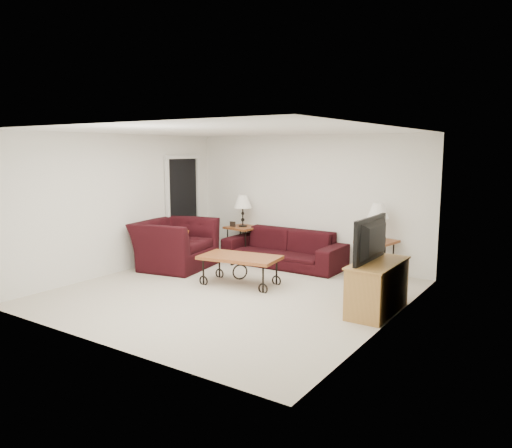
{
  "coord_description": "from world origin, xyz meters",
  "views": [
    {
      "loc": [
        4.46,
        -5.99,
        2.22
      ],
      "look_at": [
        0.0,
        0.7,
        1.0
      ],
      "focal_mm": 34.44,
      "sensor_mm": 36.0,
      "label": 1
    }
  ],
  "objects_px": {
    "sofa": "(283,248)",
    "lamp_right": "(378,222)",
    "armchair": "(175,244)",
    "television": "(378,240)",
    "lamp_left": "(243,211)",
    "side_table_right": "(376,259)",
    "backpack": "(367,274)",
    "side_table_left": "(243,242)",
    "tv_stand": "(377,287)",
    "coffee_table": "(240,270)"
  },
  "relations": [
    {
      "from": "armchair",
      "to": "lamp_right",
      "type": "bearing_deg",
      "value": -77.53
    },
    {
      "from": "coffee_table",
      "to": "backpack",
      "type": "distance_m",
      "value": 2.09
    },
    {
      "from": "side_table_right",
      "to": "armchair",
      "type": "distance_m",
      "value": 3.71
    },
    {
      "from": "side_table_left",
      "to": "lamp_right",
      "type": "xyz_separation_m",
      "value": [
        2.87,
        0.0,
        0.65
      ]
    },
    {
      "from": "armchair",
      "to": "coffee_table",
      "type": "bearing_deg",
      "value": -110.46
    },
    {
      "from": "coffee_table",
      "to": "backpack",
      "type": "height_order",
      "value": "coffee_table"
    },
    {
      "from": "side_table_right",
      "to": "television",
      "type": "distance_m",
      "value": 2.08
    },
    {
      "from": "sofa",
      "to": "armchair",
      "type": "xyz_separation_m",
      "value": [
        -1.63,
        -1.27,
        0.11
      ]
    },
    {
      "from": "side_table_left",
      "to": "coffee_table",
      "type": "relative_size",
      "value": 0.5
    },
    {
      "from": "side_table_right",
      "to": "backpack",
      "type": "xyz_separation_m",
      "value": [
        0.09,
        -0.66,
        -0.13
      ]
    },
    {
      "from": "coffee_table",
      "to": "armchair",
      "type": "distance_m",
      "value": 1.76
    },
    {
      "from": "television",
      "to": "backpack",
      "type": "height_order",
      "value": "television"
    },
    {
      "from": "sofa",
      "to": "tv_stand",
      "type": "bearing_deg",
      "value": -33.91
    },
    {
      "from": "side_table_right",
      "to": "tv_stand",
      "type": "relative_size",
      "value": 0.55
    },
    {
      "from": "coffee_table",
      "to": "armchair",
      "type": "bearing_deg",
      "value": 170.03
    },
    {
      "from": "lamp_left",
      "to": "armchair",
      "type": "distance_m",
      "value": 1.63
    },
    {
      "from": "tv_stand",
      "to": "armchair",
      "type": "bearing_deg",
      "value": 174.52
    },
    {
      "from": "side_table_right",
      "to": "tv_stand",
      "type": "distance_m",
      "value": 1.97
    },
    {
      "from": "armchair",
      "to": "television",
      "type": "distance_m",
      "value": 4.14
    },
    {
      "from": "sofa",
      "to": "lamp_right",
      "type": "distance_m",
      "value": 1.9
    },
    {
      "from": "side_table_left",
      "to": "lamp_left",
      "type": "height_order",
      "value": "lamp_left"
    },
    {
      "from": "lamp_right",
      "to": "television",
      "type": "bearing_deg",
      "value": -70.1
    },
    {
      "from": "lamp_left",
      "to": "coffee_table",
      "type": "xyz_separation_m",
      "value": [
        1.18,
        -1.75,
        -0.73
      ]
    },
    {
      "from": "side_table_left",
      "to": "lamp_right",
      "type": "distance_m",
      "value": 2.94
    },
    {
      "from": "sofa",
      "to": "lamp_right",
      "type": "relative_size",
      "value": 3.61
    },
    {
      "from": "coffee_table",
      "to": "tv_stand",
      "type": "bearing_deg",
      "value": -2.19
    },
    {
      "from": "side_table_left",
      "to": "lamp_right",
      "type": "bearing_deg",
      "value": 0.0
    },
    {
      "from": "side_table_right",
      "to": "tv_stand",
      "type": "height_order",
      "value": "tv_stand"
    },
    {
      "from": "sofa",
      "to": "backpack",
      "type": "xyz_separation_m",
      "value": [
        1.88,
        -0.48,
        -0.15
      ]
    },
    {
      "from": "side_table_left",
      "to": "tv_stand",
      "type": "relative_size",
      "value": 0.55
    },
    {
      "from": "side_table_right",
      "to": "television",
      "type": "bearing_deg",
      "value": -70.1
    },
    {
      "from": "side_table_right",
      "to": "lamp_right",
      "type": "relative_size",
      "value": 1.0
    },
    {
      "from": "tv_stand",
      "to": "backpack",
      "type": "distance_m",
      "value": 1.33
    },
    {
      "from": "sofa",
      "to": "side_table_right",
      "type": "height_order",
      "value": "sofa"
    },
    {
      "from": "lamp_left",
      "to": "lamp_right",
      "type": "distance_m",
      "value": 2.87
    },
    {
      "from": "side_table_left",
      "to": "armchair",
      "type": "bearing_deg",
      "value": -110.71
    },
    {
      "from": "lamp_right",
      "to": "television",
      "type": "distance_m",
      "value": 1.96
    },
    {
      "from": "lamp_left",
      "to": "television",
      "type": "height_order",
      "value": "television"
    },
    {
      "from": "lamp_right",
      "to": "coffee_table",
      "type": "distance_m",
      "value": 2.55
    },
    {
      "from": "side_table_left",
      "to": "armchair",
      "type": "distance_m",
      "value": 1.55
    },
    {
      "from": "backpack",
      "to": "sofa",
      "type": "bearing_deg",
      "value": 158.51
    },
    {
      "from": "lamp_left",
      "to": "lamp_right",
      "type": "height_order",
      "value": "lamp_right"
    },
    {
      "from": "side_table_right",
      "to": "side_table_left",
      "type": "bearing_deg",
      "value": 180.0
    },
    {
      "from": "coffee_table",
      "to": "lamp_right",
      "type": "bearing_deg",
      "value": 45.93
    },
    {
      "from": "tv_stand",
      "to": "television",
      "type": "xyz_separation_m",
      "value": [
        -0.02,
        0.0,
        0.66
      ]
    },
    {
      "from": "coffee_table",
      "to": "side_table_left",
      "type": "bearing_deg",
      "value": 123.87
    },
    {
      "from": "sofa",
      "to": "lamp_left",
      "type": "height_order",
      "value": "lamp_left"
    },
    {
      "from": "tv_stand",
      "to": "coffee_table",
      "type": "bearing_deg",
      "value": 177.81
    },
    {
      "from": "side_table_right",
      "to": "backpack",
      "type": "relative_size",
      "value": 1.64
    },
    {
      "from": "television",
      "to": "lamp_right",
      "type": "bearing_deg",
      "value": -160.1
    }
  ]
}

